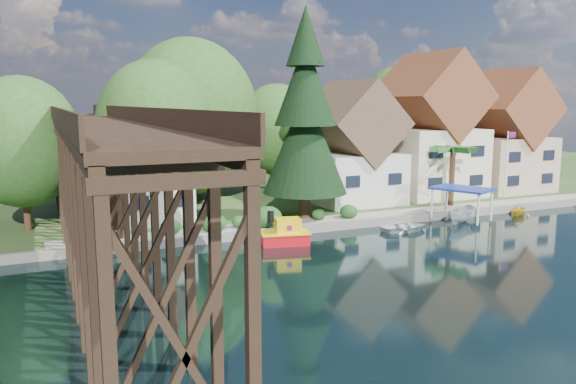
% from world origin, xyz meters
% --- Properties ---
extents(ground, '(140.00, 140.00, 0.00)m').
position_xyz_m(ground, '(0.00, 0.00, 0.00)').
color(ground, black).
rests_on(ground, ground).
extents(bank, '(140.00, 52.00, 0.50)m').
position_xyz_m(bank, '(0.00, 34.00, 0.25)').
color(bank, '#2F481D').
rests_on(bank, ground).
extents(seawall, '(60.00, 0.40, 0.62)m').
position_xyz_m(seawall, '(4.00, 8.00, 0.31)').
color(seawall, slate).
rests_on(seawall, ground).
extents(promenade, '(50.00, 2.60, 0.06)m').
position_xyz_m(promenade, '(6.00, 9.30, 0.53)').
color(promenade, gray).
rests_on(promenade, bank).
extents(trestle_bridge, '(4.12, 44.18, 9.30)m').
position_xyz_m(trestle_bridge, '(-16.00, 5.17, 5.35)').
color(trestle_bridge, black).
rests_on(trestle_bridge, ground).
extents(house_left, '(7.64, 8.64, 11.02)m').
position_xyz_m(house_left, '(7.00, 16.00, 5.14)').
color(house_left, beige).
rests_on(house_left, bank).
extents(house_center, '(8.65, 9.18, 13.89)m').
position_xyz_m(house_center, '(16.00, 16.50, 6.42)').
color(house_center, beige).
rests_on(house_center, bank).
extents(house_right, '(8.15, 8.64, 12.45)m').
position_xyz_m(house_right, '(25.00, 16.00, 5.78)').
color(house_right, tan).
rests_on(house_right, bank).
extents(shed, '(5.09, 5.40, 7.85)m').
position_xyz_m(shed, '(-11.00, 14.50, 3.83)').
color(shed, beige).
rests_on(shed, bank).
extents(bg_trees, '(49.90, 13.30, 10.57)m').
position_xyz_m(bg_trees, '(1.00, 21.25, 7.29)').
color(bg_trees, '#382314').
rests_on(bg_trees, bank).
extents(shrubs, '(15.76, 2.47, 1.70)m').
position_xyz_m(shrubs, '(-4.60, 9.26, 1.23)').
color(shrubs, '#184418').
rests_on(shrubs, bank).
extents(conifer, '(6.60, 6.60, 16.25)m').
position_xyz_m(conifer, '(0.01, 11.05, 8.32)').
color(conifer, '#382314').
rests_on(conifer, bank).
extents(palm_tree, '(4.50, 4.50, 5.53)m').
position_xyz_m(palm_tree, '(13.98, 10.44, 5.33)').
color(palm_tree, '#382314').
rests_on(palm_tree, bank).
extents(flagpole, '(1.00, 0.09, 6.36)m').
position_xyz_m(flagpole, '(21.69, 11.83, 4.40)').
color(flagpole, white).
rests_on(flagpole, bank).
extents(tugboat, '(3.60, 2.47, 2.38)m').
position_xyz_m(tugboat, '(-4.04, 5.63, 0.71)').
color(tugboat, red).
rests_on(tugboat, ground).
extents(boat_white_a, '(3.88, 2.87, 0.77)m').
position_xyz_m(boat_white_a, '(5.79, 5.72, 0.39)').
color(boat_white_a, white).
rests_on(boat_white_a, ground).
extents(boat_canopy, '(4.54, 5.25, 2.84)m').
position_xyz_m(boat_canopy, '(11.59, 6.32, 1.22)').
color(boat_canopy, silver).
rests_on(boat_canopy, ground).
extents(boat_yellow, '(2.84, 2.65, 1.21)m').
position_xyz_m(boat_yellow, '(18.14, 6.69, 0.61)').
color(boat_yellow, gold).
rests_on(boat_yellow, ground).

